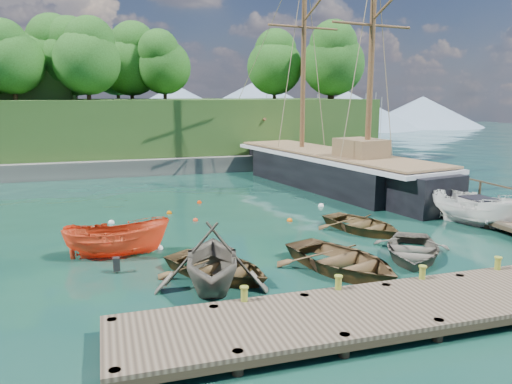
% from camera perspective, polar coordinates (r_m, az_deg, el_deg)
% --- Properties ---
extents(ground, '(160.00, 160.00, 0.00)m').
position_cam_1_polar(ground, '(20.75, 5.51, -7.14)').
color(ground, '#143B32').
rests_on(ground, ground).
extents(dock_near, '(20.00, 3.20, 1.10)m').
position_cam_1_polar(dock_near, '(16.31, 21.29, -11.46)').
color(dock_near, '#43372A').
rests_on(dock_near, ground).
extents(dock_east, '(3.20, 24.00, 1.10)m').
position_cam_1_polar(dock_east, '(32.20, 19.78, -0.36)').
color(dock_east, '#43372A').
rests_on(dock_east, ground).
extents(bollard_0, '(0.26, 0.26, 0.45)m').
position_cam_1_polar(bollard_0, '(15.03, -1.34, -14.44)').
color(bollard_0, olive).
rests_on(bollard_0, ground).
extents(bollard_1, '(0.26, 0.26, 0.45)m').
position_cam_1_polar(bollard_1, '(16.03, 9.30, -12.90)').
color(bollard_1, olive).
rests_on(bollard_1, ground).
extents(bollard_2, '(0.26, 0.26, 0.45)m').
position_cam_1_polar(bollard_2, '(17.50, 18.31, -11.23)').
color(bollard_2, olive).
rests_on(bollard_2, ground).
extents(bollard_3, '(0.26, 0.26, 0.45)m').
position_cam_1_polar(bollard_3, '(19.32, 25.70, -9.64)').
color(bollard_3, olive).
rests_on(bollard_3, ground).
extents(rowboat_0, '(5.15, 5.46, 0.92)m').
position_cam_1_polar(rowboat_0, '(18.37, -4.39, -9.59)').
color(rowboat_0, brown).
rests_on(rowboat_0, ground).
extents(rowboat_1, '(4.78, 5.24, 2.37)m').
position_cam_1_polar(rowboat_1, '(17.40, -5.03, -10.81)').
color(rowboat_1, '#645F51').
rests_on(rowboat_1, ground).
extents(rowboat_2, '(5.05, 5.97, 1.05)m').
position_cam_1_polar(rowboat_2, '(19.15, 9.77, -8.84)').
color(rowboat_2, brown).
rests_on(rowboat_2, ground).
extents(rowboat_3, '(5.06, 5.42, 0.92)m').
position_cam_1_polar(rowboat_3, '(21.27, 17.35, -7.15)').
color(rowboat_3, '#5F5A4F').
rests_on(rowboat_3, ground).
extents(rowboat_4, '(4.36, 5.10, 0.89)m').
position_cam_1_polar(rowboat_4, '(24.62, 12.01, -4.39)').
color(rowboat_4, brown).
rests_on(rowboat_4, ground).
extents(motorboat_orange, '(4.36, 1.96, 1.64)m').
position_cam_1_polar(motorboat_orange, '(21.23, -15.51, -7.08)').
color(motorboat_orange, '#F15327').
rests_on(motorboat_orange, ground).
extents(cabin_boat_white, '(3.84, 5.57, 2.01)m').
position_cam_1_polar(cabin_boat_white, '(27.31, 23.91, -3.58)').
color(cabin_boat_white, white).
rests_on(cabin_boat_white, ground).
extents(schooner, '(8.36, 26.35, 19.28)m').
position_cam_1_polar(schooner, '(35.54, 8.59, 2.25)').
color(schooner, black).
rests_on(schooner, ground).
extents(mooring_buoy_0, '(0.33, 0.33, 0.33)m').
position_cam_1_polar(mooring_buoy_0, '(21.77, -10.99, -6.42)').
color(mooring_buoy_0, white).
rests_on(mooring_buoy_0, ground).
extents(mooring_buoy_1, '(0.28, 0.28, 0.28)m').
position_cam_1_polar(mooring_buoy_1, '(26.18, -6.93, -3.29)').
color(mooring_buoy_1, red).
rests_on(mooring_buoy_1, ground).
extents(mooring_buoy_2, '(0.29, 0.29, 0.29)m').
position_cam_1_polar(mooring_buoy_2, '(26.00, 3.86, -3.34)').
color(mooring_buoy_2, '#F86206').
rests_on(mooring_buoy_2, ground).
extents(mooring_buoy_3, '(0.34, 0.34, 0.34)m').
position_cam_1_polar(mooring_buoy_3, '(29.53, 7.44, -1.65)').
color(mooring_buoy_3, white).
rests_on(mooring_buoy_3, ground).
extents(mooring_buoy_4, '(0.29, 0.29, 0.29)m').
position_cam_1_polar(mooring_buoy_4, '(27.97, -9.89, -2.44)').
color(mooring_buoy_4, '#D66400').
rests_on(mooring_buoy_4, ground).
extents(mooring_buoy_5, '(0.28, 0.28, 0.28)m').
position_cam_1_polar(mooring_buoy_5, '(30.37, -6.50, -1.27)').
color(mooring_buoy_5, '#E73300').
rests_on(mooring_buoy_5, ground).
extents(mooring_buoy_6, '(0.32, 0.32, 0.32)m').
position_cam_1_polar(mooring_buoy_6, '(26.56, -16.20, -3.45)').
color(mooring_buoy_6, white).
rests_on(mooring_buoy_6, ground).
extents(headland, '(51.00, 19.31, 12.90)m').
position_cam_1_polar(headland, '(49.79, -23.47, 9.15)').
color(headland, '#474744').
rests_on(headland, ground).
extents(distant_ridge, '(117.00, 40.00, 10.00)m').
position_cam_1_polar(distant_ridge, '(88.99, -9.56, 9.62)').
color(distant_ridge, '#728CA5').
rests_on(distant_ridge, ground).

